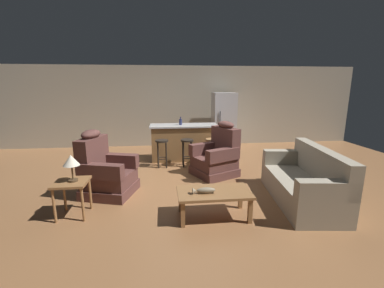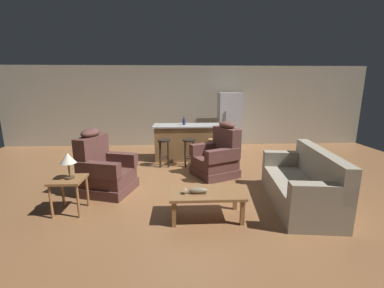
# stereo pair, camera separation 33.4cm
# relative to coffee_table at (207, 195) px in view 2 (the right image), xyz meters

# --- Properties ---
(ground_plane) EXTENTS (12.00, 12.00, 0.00)m
(ground_plane) POSITION_rel_coffee_table_xyz_m (-0.19, 1.87, -0.36)
(ground_plane) COLOR brown
(back_wall) EXTENTS (12.00, 0.05, 2.60)m
(back_wall) POSITION_rel_coffee_table_xyz_m (-0.19, 5.00, 0.94)
(back_wall) COLOR #A89E89
(back_wall) RESTS_ON ground_plane
(coffee_table) EXTENTS (1.10, 0.60, 0.42)m
(coffee_table) POSITION_rel_coffee_table_xyz_m (0.00, 0.00, 0.00)
(coffee_table) COLOR olive
(coffee_table) RESTS_ON ground_plane
(fish_figurine) EXTENTS (0.34, 0.10, 0.10)m
(fish_figurine) POSITION_rel_coffee_table_xyz_m (-0.17, -0.06, 0.10)
(fish_figurine) COLOR #4C3823
(fish_figurine) RESTS_ON coffee_table
(couch) EXTENTS (1.06, 1.99, 0.94)m
(couch) POSITION_rel_coffee_table_xyz_m (1.65, 0.37, -0.02)
(couch) COLOR #9E937F
(couch) RESTS_ON ground_plane
(recliner_near_lamp) EXTENTS (1.04, 1.04, 1.20)m
(recliner_near_lamp) POSITION_rel_coffee_table_xyz_m (-1.82, 1.08, 0.06)
(recliner_near_lamp) COLOR brown
(recliner_near_lamp) RESTS_ON ground_plane
(recliner_near_island) EXTENTS (1.12, 1.12, 1.20)m
(recliner_near_island) POSITION_rel_coffee_table_xyz_m (0.45, 1.90, 0.06)
(recliner_near_island) COLOR brown
(recliner_near_island) RESTS_ON ground_plane
(end_table) EXTENTS (0.48, 0.48, 0.56)m
(end_table) POSITION_rel_coffee_table_xyz_m (-2.14, 0.28, 0.10)
(end_table) COLOR olive
(end_table) RESTS_ON ground_plane
(table_lamp) EXTENTS (0.24, 0.24, 0.41)m
(table_lamp) POSITION_rel_coffee_table_xyz_m (-2.11, 0.28, 0.50)
(table_lamp) COLOR #4C3823
(table_lamp) RESTS_ON end_table
(kitchen_island) EXTENTS (1.80, 0.70, 0.95)m
(kitchen_island) POSITION_rel_coffee_table_xyz_m (-0.19, 3.22, 0.11)
(kitchen_island) COLOR olive
(kitchen_island) RESTS_ON ground_plane
(bar_stool_left) EXTENTS (0.32, 0.32, 0.68)m
(bar_stool_left) POSITION_rel_coffee_table_xyz_m (-0.78, 2.59, 0.11)
(bar_stool_left) COLOR black
(bar_stool_left) RESTS_ON ground_plane
(bar_stool_middle) EXTENTS (0.32, 0.32, 0.68)m
(bar_stool_middle) POSITION_rel_coffee_table_xyz_m (-0.17, 2.59, 0.11)
(bar_stool_middle) COLOR black
(bar_stool_middle) RESTS_ON ground_plane
(bar_stool_right) EXTENTS (0.32, 0.32, 0.68)m
(bar_stool_right) POSITION_rel_coffee_table_xyz_m (0.45, 2.59, 0.11)
(bar_stool_right) COLOR olive
(bar_stool_right) RESTS_ON ground_plane
(refrigerator) EXTENTS (0.70, 0.69, 1.76)m
(refrigerator) POSITION_rel_coffee_table_xyz_m (1.17, 4.42, 0.52)
(refrigerator) COLOR #B7B7BC
(refrigerator) RESTS_ON ground_plane
(bottle_tall_green) EXTENTS (0.08, 0.08, 0.22)m
(bottle_tall_green) POSITION_rel_coffee_table_xyz_m (-0.28, 3.22, 0.67)
(bottle_tall_green) COLOR #23284C
(bottle_tall_green) RESTS_ON kitchen_island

